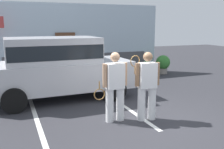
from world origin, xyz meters
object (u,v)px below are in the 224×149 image
at_px(tennis_player_man, 115,86).
at_px(potted_plant_by_porch, 146,67).
at_px(tennis_player_woman, 147,85).
at_px(parked_suv, 58,65).
at_px(potted_plant_secondary, 163,63).

xyz_separation_m(tennis_player_man, potted_plant_by_porch, (3.82, 5.13, -0.54)).
xyz_separation_m(tennis_player_man, tennis_player_woman, (0.80, -0.23, 0.01)).
xyz_separation_m(parked_suv, tennis_player_woman, (1.75, -2.84, -0.21)).
relative_size(parked_suv, potted_plant_secondary, 4.93).
distance_m(parked_suv, tennis_player_woman, 3.34).
bearing_deg(potted_plant_secondary, parked_suv, -156.22).
height_order(tennis_player_woman, potted_plant_by_porch, tennis_player_woman).
distance_m(parked_suv, potted_plant_secondary, 6.30).
xyz_separation_m(tennis_player_woman, potted_plant_secondary, (3.99, 5.37, -0.41)).
bearing_deg(tennis_player_woman, potted_plant_by_porch, -112.54).
relative_size(potted_plant_by_porch, potted_plant_secondary, 0.74).
height_order(tennis_player_woman, potted_plant_secondary, tennis_player_woman).
xyz_separation_m(potted_plant_by_porch, potted_plant_secondary, (0.96, 0.01, 0.13)).
height_order(tennis_player_man, potted_plant_by_porch, tennis_player_man).
bearing_deg(tennis_player_woman, parked_suv, -51.40).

